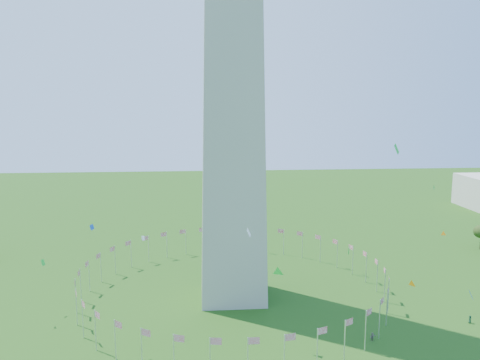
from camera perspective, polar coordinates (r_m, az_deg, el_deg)
name	(u,v)px	position (r m, az deg, el deg)	size (l,w,h in m)	color
flag_ring	(233,281)	(128.60, -0.88, -12.17)	(80.24, 80.24, 9.00)	silver
kites_aloft	(273,247)	(97.62, 4.03, -8.18)	(107.10, 55.87, 38.64)	green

